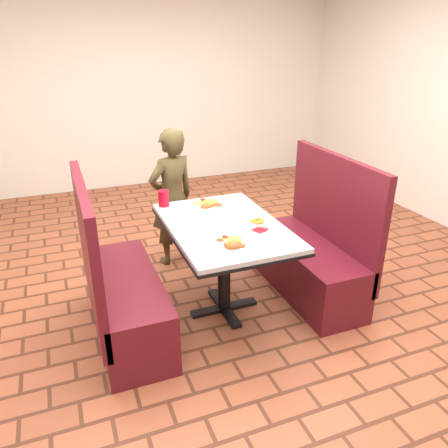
{
  "coord_description": "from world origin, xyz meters",
  "views": [
    {
      "loc": [
        -1.08,
        -2.76,
        2.02
      ],
      "look_at": [
        0.0,
        0.0,
        0.75
      ],
      "focal_mm": 35.0,
      "sensor_mm": 36.0,
      "label": 1
    }
  ],
  "objects_px": {
    "diner_person": "(172,198)",
    "plantain_plate": "(258,222)",
    "booth_bench_right": "(313,256)",
    "dining_table": "(224,236)",
    "near_dinner_plate": "(231,242)",
    "red_tumbler": "(164,198)",
    "booth_bench_left": "(120,294)",
    "far_dinner_plate": "(208,203)"
  },
  "relations": [
    {
      "from": "diner_person",
      "to": "plantain_plate",
      "type": "relative_size",
      "value": 7.43
    },
    {
      "from": "plantain_plate",
      "to": "booth_bench_right",
      "type": "bearing_deg",
      "value": 7.35
    },
    {
      "from": "dining_table",
      "to": "diner_person",
      "type": "xyz_separation_m",
      "value": [
        -0.14,
        0.97,
        -0.01
      ]
    },
    {
      "from": "booth_bench_right",
      "to": "plantain_plate",
      "type": "bearing_deg",
      "value": -172.65
    },
    {
      "from": "near_dinner_plate",
      "to": "red_tumbler",
      "type": "xyz_separation_m",
      "value": [
        -0.23,
        0.89,
        0.04
      ]
    },
    {
      "from": "plantain_plate",
      "to": "dining_table",
      "type": "bearing_deg",
      "value": 163.21
    },
    {
      "from": "near_dinner_plate",
      "to": "plantain_plate",
      "type": "height_order",
      "value": "near_dinner_plate"
    },
    {
      "from": "booth_bench_left",
      "to": "booth_bench_right",
      "type": "height_order",
      "value": "same"
    },
    {
      "from": "dining_table",
      "to": "booth_bench_left",
      "type": "xyz_separation_m",
      "value": [
        -0.8,
        0.0,
        -0.32
      ]
    },
    {
      "from": "plantain_plate",
      "to": "red_tumbler",
      "type": "distance_m",
      "value": 0.82
    },
    {
      "from": "near_dinner_plate",
      "to": "far_dinner_plate",
      "type": "bearing_deg",
      "value": 82.25
    },
    {
      "from": "red_tumbler",
      "to": "dining_table",
      "type": "bearing_deg",
      "value": -59.03
    },
    {
      "from": "booth_bench_right",
      "to": "near_dinner_plate",
      "type": "xyz_separation_m",
      "value": [
        -0.89,
        -0.36,
        0.45
      ]
    },
    {
      "from": "far_dinner_plate",
      "to": "red_tumbler",
      "type": "bearing_deg",
      "value": 156.52
    },
    {
      "from": "near_dinner_plate",
      "to": "red_tumbler",
      "type": "distance_m",
      "value": 0.92
    },
    {
      "from": "far_dinner_plate",
      "to": "diner_person",
      "type": "bearing_deg",
      "value": 104.44
    },
    {
      "from": "booth_bench_left",
      "to": "near_dinner_plate",
      "type": "relative_size",
      "value": 4.4
    },
    {
      "from": "booth_bench_left",
      "to": "red_tumbler",
      "type": "height_order",
      "value": "booth_bench_left"
    },
    {
      "from": "booth_bench_right",
      "to": "diner_person",
      "type": "height_order",
      "value": "diner_person"
    },
    {
      "from": "dining_table",
      "to": "booth_bench_left",
      "type": "height_order",
      "value": "booth_bench_left"
    },
    {
      "from": "booth_bench_left",
      "to": "plantain_plate",
      "type": "height_order",
      "value": "booth_bench_left"
    },
    {
      "from": "near_dinner_plate",
      "to": "far_dinner_plate",
      "type": "height_order",
      "value": "near_dinner_plate"
    },
    {
      "from": "near_dinner_plate",
      "to": "far_dinner_plate",
      "type": "distance_m",
      "value": 0.75
    },
    {
      "from": "near_dinner_plate",
      "to": "booth_bench_right",
      "type": "bearing_deg",
      "value": 21.86
    },
    {
      "from": "diner_person",
      "to": "near_dinner_plate",
      "type": "distance_m",
      "value": 1.33
    },
    {
      "from": "dining_table",
      "to": "red_tumbler",
      "type": "distance_m",
      "value": 0.64
    },
    {
      "from": "diner_person",
      "to": "booth_bench_right",
      "type": "bearing_deg",
      "value": 114.96
    },
    {
      "from": "booth_bench_right",
      "to": "far_dinner_plate",
      "type": "distance_m",
      "value": 0.98
    },
    {
      "from": "booth_bench_right",
      "to": "far_dinner_plate",
      "type": "relative_size",
      "value": 3.99
    },
    {
      "from": "booth_bench_right",
      "to": "red_tumbler",
      "type": "xyz_separation_m",
      "value": [
        -1.12,
        0.53,
        0.49
      ]
    },
    {
      "from": "red_tumbler",
      "to": "plantain_plate",
      "type": "bearing_deg",
      "value": -47.24
    },
    {
      "from": "booth_bench_right",
      "to": "far_dinner_plate",
      "type": "bearing_deg",
      "value": 153.76
    },
    {
      "from": "near_dinner_plate",
      "to": "far_dinner_plate",
      "type": "relative_size",
      "value": 0.91
    },
    {
      "from": "booth_bench_right",
      "to": "plantain_plate",
      "type": "height_order",
      "value": "booth_bench_right"
    },
    {
      "from": "booth_bench_left",
      "to": "far_dinner_plate",
      "type": "height_order",
      "value": "booth_bench_left"
    },
    {
      "from": "far_dinner_plate",
      "to": "plantain_plate",
      "type": "height_order",
      "value": "far_dinner_plate"
    },
    {
      "from": "dining_table",
      "to": "plantain_plate",
      "type": "height_order",
      "value": "plantain_plate"
    },
    {
      "from": "dining_table",
      "to": "booth_bench_left",
      "type": "bearing_deg",
      "value": 180.0
    },
    {
      "from": "red_tumbler",
      "to": "far_dinner_plate",
      "type": "bearing_deg",
      "value": -23.48
    },
    {
      "from": "diner_person",
      "to": "far_dinner_plate",
      "type": "relative_size",
      "value": 4.3
    },
    {
      "from": "booth_bench_right",
      "to": "red_tumbler",
      "type": "height_order",
      "value": "booth_bench_right"
    },
    {
      "from": "near_dinner_plate",
      "to": "plantain_plate",
      "type": "relative_size",
      "value": 1.57
    }
  ]
}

